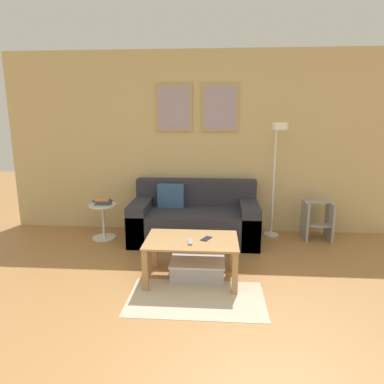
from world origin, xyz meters
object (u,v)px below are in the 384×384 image
(couch, at_px, (194,219))
(coffee_table, at_px, (192,247))
(side_table, at_px, (103,218))
(remote_control, at_px, (190,242))
(book_stack, at_px, (103,201))
(floor_lamp, at_px, (277,155))
(step_stool, at_px, (317,220))
(cell_phone, at_px, (206,239))
(storage_bin, at_px, (197,269))

(couch, xyz_separation_m, coffee_table, (0.05, -1.19, 0.08))
(side_table, bearing_deg, remote_control, -43.61)
(coffee_table, height_order, side_table, side_table)
(book_stack, relative_size, remote_control, 1.62)
(floor_lamp, xyz_separation_m, step_stool, (0.60, 0.05, -0.88))
(remote_control, distance_m, cell_phone, 0.19)
(coffee_table, xyz_separation_m, remote_control, (-0.01, -0.10, 0.09))
(storage_bin, height_order, cell_phone, cell_phone)
(remote_control, bearing_deg, storage_bin, 60.64)
(floor_lamp, bearing_deg, remote_control, -127.45)
(storage_bin, distance_m, step_stool, 2.03)
(storage_bin, distance_m, remote_control, 0.39)
(couch, bearing_deg, remote_control, -88.06)
(storage_bin, distance_m, book_stack, 1.79)
(couch, distance_m, book_stack, 1.27)
(coffee_table, distance_m, remote_control, 0.13)
(storage_bin, xyz_separation_m, floor_lamp, (0.97, 1.22, 1.06))
(book_stack, bearing_deg, storage_bin, -38.97)
(remote_control, xyz_separation_m, cell_phone, (0.16, 0.11, -0.01))
(side_table, relative_size, cell_phone, 3.44)
(side_table, height_order, book_stack, book_stack)
(storage_bin, relative_size, cell_phone, 4.06)
(book_stack, bearing_deg, floor_lamp, 2.97)
(storage_bin, relative_size, step_stool, 1.09)
(coffee_table, distance_m, floor_lamp, 1.81)
(coffee_table, bearing_deg, remote_control, -93.96)
(remote_control, height_order, cell_phone, remote_control)
(couch, bearing_deg, book_stack, -177.42)
(step_stool, bearing_deg, side_table, -176.59)
(floor_lamp, xyz_separation_m, cell_phone, (-0.88, -1.24, -0.72))
(coffee_table, relative_size, side_table, 1.94)
(couch, bearing_deg, storage_bin, -84.66)
(step_stool, bearing_deg, remote_control, -139.20)
(storage_bin, bearing_deg, couch, 95.34)
(couch, relative_size, cell_phone, 12.07)
(book_stack, relative_size, cell_phone, 1.74)
(couch, bearing_deg, side_table, -177.44)
(side_table, xyz_separation_m, step_stool, (2.93, 0.17, -0.01))
(cell_phone, height_order, step_stool, step_stool)
(coffee_table, relative_size, step_stool, 1.79)
(remote_control, bearing_deg, floor_lamp, 47.65)
(side_table, bearing_deg, cell_phone, -37.66)
(storage_bin, bearing_deg, cell_phone, -15.69)
(coffee_table, height_order, cell_phone, cell_phone)
(coffee_table, relative_size, storage_bin, 1.65)
(coffee_table, relative_size, remote_control, 6.24)
(couch, distance_m, remote_control, 1.30)
(book_stack, height_order, step_stool, book_stack)
(floor_lamp, distance_m, cell_phone, 1.68)
(coffee_table, bearing_deg, storage_bin, 37.59)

